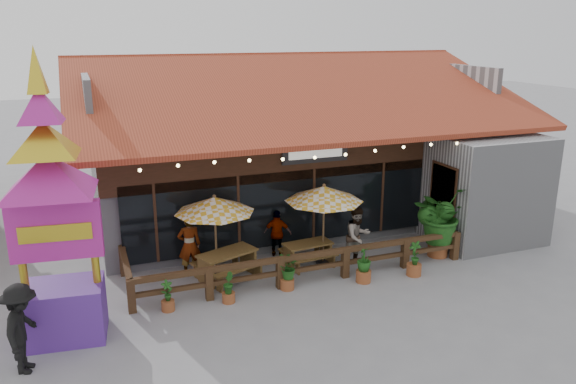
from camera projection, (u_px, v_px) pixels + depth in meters
name	position (u px, v px, depth m)	size (l,w,h in m)	color
ground	(352.00, 268.00, 16.93)	(100.00, 100.00, 0.00)	gray
restaurant_building	(285.00, 153.00, 22.35)	(15.50, 14.73, 6.09)	#A1A1A6
patio_railing	(286.00, 263.00, 15.76)	(10.00, 2.60, 0.92)	#442E18
umbrella_left	(215.00, 205.00, 15.88)	(2.46, 2.46, 2.46)	brown
umbrella_right	(324.00, 194.00, 16.72)	(3.12, 3.12, 2.53)	brown
picnic_table_left	(227.00, 260.00, 16.11)	(2.08, 1.95, 0.81)	brown
picnic_table_right	(308.00, 250.00, 17.07)	(1.57, 1.39, 0.70)	brown
thai_sign_tower	(49.00, 182.00, 12.11)	(2.91, 2.91, 7.13)	#52268C
tropical_plant	(440.00, 216.00, 17.49)	(2.21, 2.12, 2.35)	brown
diner_a	(189.00, 245.00, 16.24)	(0.67, 0.44, 1.85)	#3B1F13
diner_b	(358.00, 237.00, 16.89)	(0.90, 0.70, 1.86)	#3B1F13
diner_c	(277.00, 233.00, 17.66)	(0.88, 0.37, 1.50)	#3B1F13
pedestrian	(22.00, 329.00, 11.59)	(1.27, 0.73, 1.97)	black
planter_a	(168.00, 298.00, 14.28)	(0.34, 0.34, 0.84)	brown
planter_b	(228.00, 289.00, 14.71)	(0.34, 0.37, 0.84)	brown
planter_c	(287.00, 271.00, 15.41)	(0.74, 0.71, 0.95)	brown
planter_d	(364.00, 265.00, 15.88)	(0.55, 0.55, 1.06)	brown
planter_e	(414.00, 261.00, 16.32)	(0.43, 0.43, 1.06)	brown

